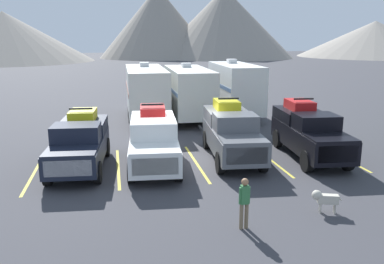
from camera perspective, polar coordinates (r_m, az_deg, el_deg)
The scene contains 16 objects.
ground_plane at distance 19.14m, azimuth 0.14°, elevation -3.66°, with size 240.00×240.00×0.00m, color #38383D.
pickup_truck_a at distance 18.15m, azimuth -15.42°, elevation -1.34°, with size 2.51×5.56×2.50m.
pickup_truck_b at distance 17.95m, azimuth -5.40°, elevation -0.96°, with size 2.51×5.85×2.62m.
pickup_truck_c at distance 18.99m, azimuth 5.53°, elevation 0.03°, with size 2.48×5.80×2.72m.
pickup_truck_d at distance 19.89m, azimuth 15.99°, elevation 0.11°, with size 2.46×5.88×2.67m.
lot_stripe_a at distance 18.41m, azimuth -21.20°, elevation -5.30°, with size 0.12×5.50×0.01m, color gold.
lot_stripe_b at distance 18.09m, azimuth -10.29°, elevation -4.90°, with size 0.12×5.50×0.01m, color gold.
lot_stripe_c at distance 18.43m, azimuth 0.59°, elevation -4.33°, with size 0.12×5.50×0.01m, color gold.
lot_stripe_d at distance 19.40m, azimuth 10.72°, elevation -3.66°, with size 0.12×5.50×0.01m, color gold.
lot_stripe_e at distance 20.91m, azimuth 19.62°, elevation -2.97°, with size 0.12×5.50×0.01m, color gold.
camper_trailer_a at distance 27.62m, azimuth -6.47°, elevation 5.80°, with size 2.60×9.12×3.79m.
camper_trailer_b at distance 27.64m, azimuth -0.45°, elevation 5.84°, with size 2.65×8.52×3.74m.
camper_trailer_c at distance 28.79m, azimuth 6.03°, elevation 6.28°, with size 2.51×7.97×3.96m.
person_a at distance 12.21m, azimuth 7.34°, elevation -9.42°, with size 0.35×0.22×1.58m.
dog at distance 13.97m, azimuth 17.92°, elevation -8.77°, with size 0.92×0.49×0.75m.
mountain_ridge at distance 100.97m, azimuth -4.25°, elevation 13.95°, with size 163.64×42.95×17.27m.
Camera 1 is at (-3.54, -17.95, 5.63)m, focal length 38.11 mm.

